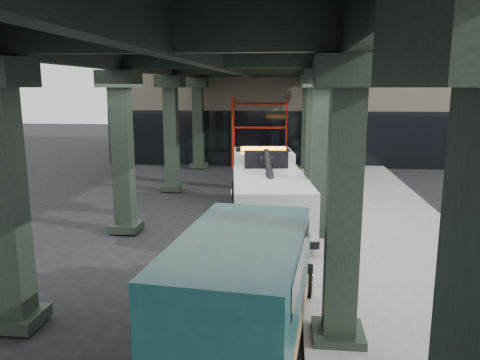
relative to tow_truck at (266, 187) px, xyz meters
The scene contains 8 objects.
ground 3.84m from the tow_truck, 105.01° to the right, with size 90.00×90.00×0.00m, color black.
sidewalk 4.03m from the tow_truck, 23.06° to the right, with size 5.00×40.00×0.15m, color gray.
lane_stripe 2.09m from the tow_truck, 63.42° to the right, with size 0.12×38.00×0.01m, color silver.
viaduct 4.70m from the tow_truck, 131.55° to the right, with size 7.40×32.00×6.40m.
building 16.75m from the tow_truck, 86.33° to the left, with size 22.00×10.00×8.00m, color #C6B793.
scaffolding 11.20m from the tow_truck, 94.84° to the left, with size 3.08×0.88×4.00m.
tow_truck is the anchor object (origin of this frame).
towed_van 7.78m from the tow_truck, 89.93° to the right, with size 2.58×5.47×2.14m.
Camera 1 is at (1.67, -11.74, 4.50)m, focal length 35.00 mm.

